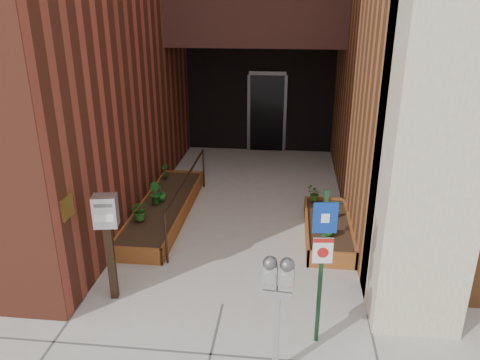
% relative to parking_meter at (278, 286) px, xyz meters
% --- Properties ---
extents(ground, '(80.00, 80.00, 0.00)m').
position_rel_parking_meter_xyz_m(ground, '(-0.79, 1.20, -1.18)').
color(ground, '#9E9991').
rests_on(ground, ground).
extents(planter_left, '(0.90, 3.60, 0.30)m').
position_rel_parking_meter_xyz_m(planter_left, '(-2.34, 3.90, -1.04)').
color(planter_left, brown).
rests_on(planter_left, ground).
extents(planter_right, '(0.80, 2.20, 0.30)m').
position_rel_parking_meter_xyz_m(planter_right, '(0.81, 3.40, -1.04)').
color(planter_right, brown).
rests_on(planter_right, ground).
extents(handrail, '(0.04, 3.34, 0.90)m').
position_rel_parking_meter_xyz_m(handrail, '(-1.84, 3.85, -0.43)').
color(handrail, black).
rests_on(handrail, ground).
extents(parking_meter, '(0.35, 0.17, 1.52)m').
position_rel_parking_meter_xyz_m(parking_meter, '(0.00, 0.00, 0.00)').
color(parking_meter, '#A2A2A4').
rests_on(parking_meter, ground).
extents(sign_post, '(0.28, 0.08, 2.05)m').
position_rel_parking_meter_xyz_m(sign_post, '(0.49, 0.59, 0.09)').
color(sign_post, '#13341B').
rests_on(sign_post, ground).
extents(payment_dropbox, '(0.35, 0.29, 1.59)m').
position_rel_parking_meter_xyz_m(payment_dropbox, '(-2.36, 1.21, -0.03)').
color(payment_dropbox, black).
rests_on(payment_dropbox, ground).
extents(shrub_left_a, '(0.48, 0.48, 0.38)m').
position_rel_parking_meter_xyz_m(shrub_left_a, '(-2.55, 3.11, -0.69)').
color(shrub_left_a, '#23601B').
rests_on(shrub_left_a, planter_left).
extents(shrub_left_b, '(0.32, 0.32, 0.41)m').
position_rel_parking_meter_xyz_m(shrub_left_b, '(-2.49, 3.85, -0.67)').
color(shrub_left_b, '#195718').
rests_on(shrub_left_b, planter_left).
extents(shrub_left_c, '(0.27, 0.27, 0.35)m').
position_rel_parking_meter_xyz_m(shrub_left_c, '(-2.41, 3.99, -0.70)').
color(shrub_left_c, '#1F5E1A').
rests_on(shrub_left_c, planter_left).
extents(shrub_left_d, '(0.25, 0.25, 0.34)m').
position_rel_parking_meter_xyz_m(shrub_left_d, '(-2.64, 5.17, -0.71)').
color(shrub_left_d, '#1B5217').
rests_on(shrub_left_d, planter_left).
extents(shrub_right_a, '(0.21, 0.21, 0.34)m').
position_rel_parking_meter_xyz_m(shrub_right_a, '(0.79, 2.88, -0.71)').
color(shrub_right_a, '#1C5D1A').
rests_on(shrub_right_a, planter_right).
extents(shrub_right_b, '(0.23, 0.23, 0.32)m').
position_rel_parking_meter_xyz_m(shrub_right_b, '(0.99, 3.67, -0.72)').
color(shrub_right_b, '#1B6021').
rests_on(shrub_right_b, planter_right).
extents(shrub_right_c, '(0.38, 0.38, 0.30)m').
position_rel_parking_meter_xyz_m(shrub_right_c, '(0.59, 4.30, -0.73)').
color(shrub_right_c, '#265A19').
rests_on(shrub_right_c, planter_right).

